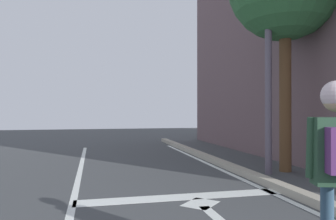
# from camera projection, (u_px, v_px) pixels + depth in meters

# --- Properties ---
(stop_bar) EXTENTS (3.58, 0.40, 0.01)m
(stop_bar) POSITION_uv_depth(u_px,v_px,m) (182.00, 197.00, 5.46)
(stop_bar) COLOR white
(stop_bar) RESTS_ON ground
(lane_arrow_head) EXTENTS (0.71, 0.71, 0.01)m
(lane_arrow_head) POSITION_uv_depth(u_px,v_px,m) (200.00, 204.00, 5.07)
(lane_arrow_head) COLOR white
(lane_arrow_head) RESTS_ON ground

